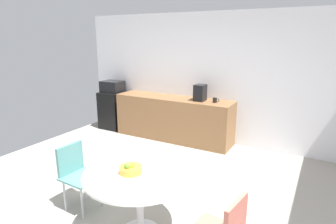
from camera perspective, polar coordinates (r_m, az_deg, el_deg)
name	(u,v)px	position (r m, az deg, el deg)	size (l,w,h in m)	color
ground_plane	(122,212)	(3.82, -9.16, -19.14)	(6.00, 6.00, 0.00)	#9E998E
wall_back	(212,79)	(5.87, 8.80, 6.61)	(6.00, 0.10, 2.60)	silver
counter_block	(173,118)	(6.01, 1.04, -1.30)	(2.52, 0.60, 0.90)	brown
mini_fridge	(114,110)	(6.90, -10.83, 0.41)	(0.54, 0.54, 0.87)	black
microwave	(112,86)	(6.78, -11.06, 5.03)	(0.48, 0.38, 0.26)	black
round_table	(139,183)	(3.12, -5.76, -14.01)	(1.17, 1.17, 0.74)	silver
chair_teal	(76,169)	(3.81, -17.96, -10.78)	(0.44, 0.44, 0.83)	silver
fruit_bowl	(130,168)	(3.05, -7.53, -11.14)	(0.25, 0.25, 0.13)	gold
mug_white	(215,100)	(5.52, 9.39, 2.37)	(0.13, 0.08, 0.09)	black
coffee_maker	(200,93)	(5.62, 6.44, 3.86)	(0.20, 0.24, 0.32)	black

